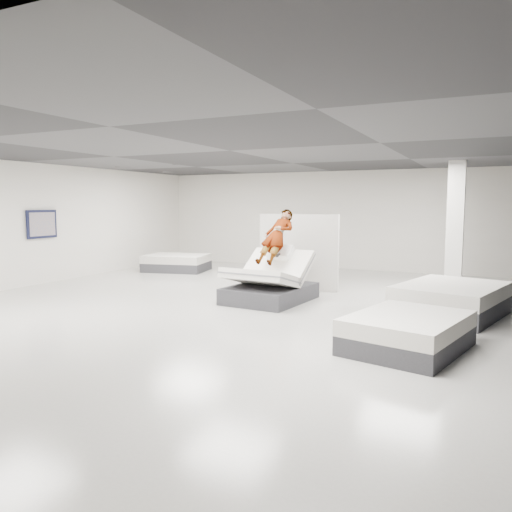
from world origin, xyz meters
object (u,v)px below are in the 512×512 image
person (277,246)px  flat_bed_right_far (451,300)px  column (455,225)px  hero_bed (270,284)px  flat_bed_left_far (177,263)px  wall_poster (42,224)px  flat_bed_right_near (408,332)px  divider_panel (298,252)px  remote (278,255)px

person → flat_bed_right_far: bearing=3.8°
flat_bed_right_far → column: bearing=93.3°
flat_bed_right_far → column: 3.63m
hero_bed → flat_bed_left_far: hero_bed is taller
person → wall_poster: size_ratio=1.64×
hero_bed → column: 5.17m
hero_bed → flat_bed_right_far: (3.71, 0.22, -0.08)m
person → wall_poster: bearing=-168.3°
hero_bed → flat_bed_right_near: 4.14m
person → column: bearing=48.7°
hero_bed → divider_panel: size_ratio=1.02×
remote → divider_panel: bearing=101.9°
divider_panel → flat_bed_right_near: bearing=-51.4°
flat_bed_right_far → wall_poster: (-10.13, -0.61, 1.30)m
flat_bed_right_near → remote: bearing=141.9°
hero_bed → person: (0.03, 0.31, 0.82)m
person → remote: person is taller
column → wall_poster: size_ratio=3.37×
flat_bed_right_far → flat_bed_right_near: (-0.40, -2.70, -0.04)m
divider_panel → column: (3.50, 1.88, 0.66)m
person → flat_bed_right_near: bearing=-35.1°
flat_bed_right_near → hero_bed: bearing=143.1°
flat_bed_left_far → wall_poster: bearing=-114.8°
hero_bed → wall_poster: 6.55m
flat_bed_right_near → flat_bed_left_far: 9.88m
person → flat_bed_left_far: size_ratio=0.73×
hero_bed → column: column is taller
divider_panel → flat_bed_right_near: divider_panel is taller
flat_bed_right_far → wall_poster: 10.23m
divider_panel → wall_poster: size_ratio=2.18×
flat_bed_left_far → column: size_ratio=0.67×
wall_poster → flat_bed_right_near: bearing=-12.1°
flat_bed_right_far → column: (-0.20, 3.39, 1.30)m
flat_bed_left_far → hero_bed: bearing=-35.0°
hero_bed → flat_bed_right_far: 3.71m
flat_bed_right_near → column: 6.23m
flat_bed_right_near → flat_bed_left_far: same height
remote → divider_panel: 1.79m
flat_bed_right_far → wall_poster: bearing=-176.5°
wall_poster → hero_bed: bearing=3.6°
remote → flat_bed_left_far: 6.01m
hero_bed → flat_bed_left_far: bearing=145.0°
column → wall_poster: bearing=-158.1°
person → remote: 0.45m
divider_panel → flat_bed_right_near: size_ratio=0.95×
hero_bed → wall_poster: wall_poster is taller
person → flat_bed_left_far: person is taller
remote → wall_poster: size_ratio=0.15×
hero_bed → remote: (0.22, -0.05, 0.65)m
flat_bed_right_near → wall_poster: 10.04m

